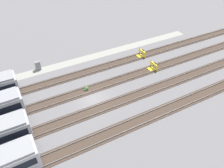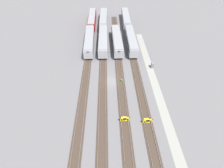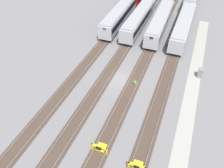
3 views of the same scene
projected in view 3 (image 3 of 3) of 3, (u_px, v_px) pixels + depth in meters
name	position (u px, v px, depth m)	size (l,w,h in m)	color
ground_plane	(119.00, 80.00, 35.03)	(400.00, 400.00, 0.00)	slate
service_walkway	(190.00, 99.00, 31.95)	(54.00, 2.00, 0.01)	#9E9E93
rail_track_nearest	(162.00, 91.00, 33.08)	(90.00, 2.23, 0.21)	#47382D
rail_track_near_inner	(133.00, 84.00, 34.36)	(90.00, 2.24, 0.21)	#47382D
rail_track_middle	(106.00, 77.00, 35.64)	(90.00, 2.24, 0.21)	#47382D
rail_track_far_inner	(81.00, 70.00, 36.92)	(90.00, 2.23, 0.21)	#47382D
subway_car_front_row_centre	(183.00, 26.00, 44.70)	(18.01, 2.91, 3.70)	#ADAFB7
subway_car_front_row_right_inner	(139.00, 19.00, 47.29)	(18.01, 2.91, 3.70)	#ADAFB7
subway_car_front_row_rightmost	(160.00, 22.00, 46.00)	(18.06, 3.23, 3.70)	#ADAFB7
subway_car_back_row_leftmost	(119.00, 15.00, 48.55)	(18.06, 3.27, 3.70)	#ADAFB7
bumper_stop_nearest_track	(137.00, 166.00, 23.59)	(1.37, 2.01, 1.22)	yellow
bumper_stop_near_inner_track	(100.00, 148.00, 25.27)	(1.36, 2.01, 1.22)	yellow
electrical_cabinet	(200.00, 73.00, 35.19)	(0.90, 0.73, 1.60)	gray
weed_clump	(135.00, 82.00, 34.28)	(0.92, 0.70, 0.64)	#4C7F3D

